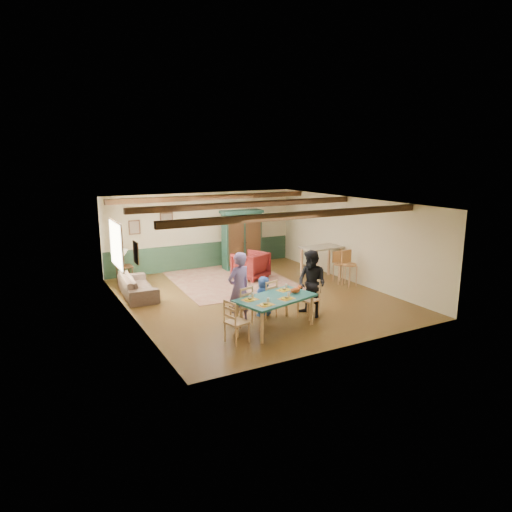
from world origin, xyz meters
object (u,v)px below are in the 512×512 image
cat (295,290)px  table_lamp (124,258)px  end_table (125,275)px  armoire (242,240)px  dining_chair_far_left (241,305)px  person_man (239,289)px  counter_table (321,263)px  dining_chair_end_right (309,298)px  person_woman (312,284)px  dining_table (275,313)px  armchair (250,265)px  person_child (264,296)px  dining_chair_end_left (237,321)px  bar_stool_left (350,269)px  sofa (138,286)px  bar_stool_right (340,268)px  dining_chair_far_right (266,298)px

cat → table_lamp: (-2.76, 5.56, -0.02)m
end_table → table_lamp: 0.55m
end_table → armoire: bearing=0.6°
dining_chair_far_left → person_man: bearing=-90.0°
dining_chair_far_left → counter_table: bearing=-163.6°
armoire → end_table: (-4.15, -0.04, -0.76)m
dining_chair_end_right → person_woman: 0.37m
dining_table → dining_chair_end_right: size_ratio=1.89×
dining_chair_far_left → armchair: (2.14, 3.62, -0.04)m
person_child → table_lamp: bearing=-77.6°
person_man → armchair: bearing=-135.9°
dining_table → end_table: bearing=111.4°
person_child → end_table: size_ratio=1.80×
dining_chair_end_left → table_lamp: 6.00m
bar_stool_left → armoire: bearing=114.4°
dining_chair_end_left → armchair: bearing=-45.3°
sofa → dining_table: bearing=-148.5°
person_child → sofa: person_child is taller
person_man → bar_stool_right: person_man is taller
dining_chair_end_right → bar_stool_left: (2.70, 1.68, 0.07)m
cat → bar_stool_right: 4.03m
person_man → armoire: 5.58m
person_child → table_lamp: table_lamp is taller
person_child → armchair: 3.61m
dining_table → dining_chair_far_left: dining_chair_far_left is taller
bar_stool_left → person_woman: bearing=-150.2°
counter_table → end_table: bearing=156.3°
dining_chair_end_right → bar_stool_left: bar_stool_left is taller
cat → counter_table: size_ratio=0.28×
dining_chair_far_right → end_table: (-2.41, 4.79, -0.20)m
dining_chair_far_left → table_lamp: size_ratio=1.85×
armoire → bar_stool_left: 4.15m
dining_chair_far_right → bar_stool_left: (3.62, 1.16, 0.07)m
sofa → bar_stool_right: 6.20m
dining_chair_far_left → person_woman: (1.81, -0.29, 0.36)m
dining_chair_far_right → bar_stool_left: size_ratio=0.87×
table_lamp → counter_table: size_ratio=0.40×
dining_table → cat: (0.57, 0.04, 0.47)m
person_woman → cat: 0.72m
dining_table → sofa: size_ratio=0.87×
dining_chair_far_right → dining_chair_end_left: bearing=24.9°
dining_table → bar_stool_left: size_ratio=1.65×
dining_table → sofa: (-2.17, 4.09, -0.08)m
person_child → dining_chair_end_right: bearing=133.2°
dining_table → bar_stool_left: 4.32m
dining_chair_end_left → person_woman: bearing=-90.0°
cat → dining_chair_far_right: bearing=100.4°
armoire → counter_table: size_ratio=1.60×
end_table → bar_stool_left: bar_stool_left is taller
person_child → armoire: armoire is taller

